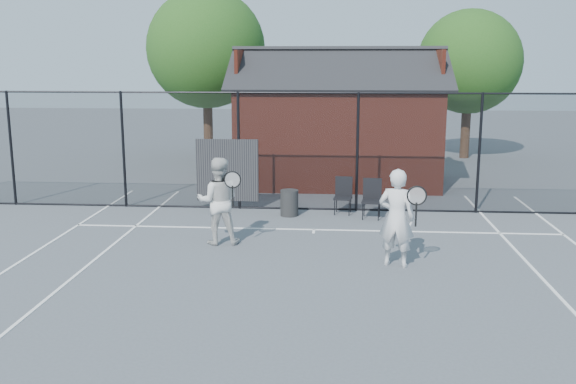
# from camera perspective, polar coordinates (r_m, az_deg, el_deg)

# --- Properties ---
(ground) EXTENTS (80.00, 80.00, 0.00)m
(ground) POSITION_cam_1_polar(r_m,az_deg,el_deg) (11.64, 1.78, -7.17)
(ground) COLOR #4D5358
(ground) RESTS_ON ground
(court_lines) EXTENTS (11.02, 18.00, 0.01)m
(court_lines) POSITION_cam_1_polar(r_m,az_deg,el_deg) (10.40, 1.44, -9.47)
(court_lines) COLOR white
(court_lines) RESTS_ON ground
(fence) EXTENTS (22.04, 3.00, 3.00)m
(fence) POSITION_cam_1_polar(r_m,az_deg,el_deg) (16.20, 1.55, 3.42)
(fence) COLOR black
(fence) RESTS_ON ground
(clubhouse) EXTENTS (6.50, 4.36, 4.19)m
(clubhouse) POSITION_cam_1_polar(r_m,az_deg,el_deg) (20.13, 4.42, 5.44)
(clubhouse) COLOR maroon
(clubhouse) RESTS_ON ground
(tree_left) EXTENTS (4.48, 4.48, 6.44)m
(tree_left) POSITION_cam_1_polar(r_m,az_deg,el_deg) (25.02, -7.28, 12.49)
(tree_left) COLOR black
(tree_left) RESTS_ON ground
(tree_right) EXTENTS (3.97, 3.97, 5.70)m
(tree_right) POSITION_cam_1_polar(r_m,az_deg,el_deg) (26.01, 15.81, 11.05)
(tree_right) COLOR black
(tree_right) RESTS_ON ground
(player_front) EXTENTS (0.87, 0.69, 1.83)m
(player_front) POSITION_cam_1_polar(r_m,az_deg,el_deg) (11.93, 9.63, -2.27)
(player_front) COLOR silver
(player_front) RESTS_ON ground
(player_back) EXTENTS (1.02, 0.80, 1.81)m
(player_back) POSITION_cam_1_polar(r_m,az_deg,el_deg) (13.31, -6.21, -0.79)
(player_back) COLOR silver
(player_back) RESTS_ON ground
(chair_left) EXTENTS (0.48, 0.50, 0.90)m
(chair_left) POSITION_cam_1_polar(r_m,az_deg,el_deg) (15.96, 4.90, -0.39)
(chair_left) COLOR black
(chair_left) RESTS_ON ground
(chair_right) EXTENTS (0.51, 0.52, 0.94)m
(chair_right) POSITION_cam_1_polar(r_m,az_deg,el_deg) (15.56, 7.43, -0.68)
(chair_right) COLOR black
(chair_right) RESTS_ON ground
(waste_bin) EXTENTS (0.48, 0.48, 0.64)m
(waste_bin) POSITION_cam_1_polar(r_m,az_deg,el_deg) (15.75, 0.12, -0.97)
(waste_bin) COLOR black
(waste_bin) RESTS_ON ground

